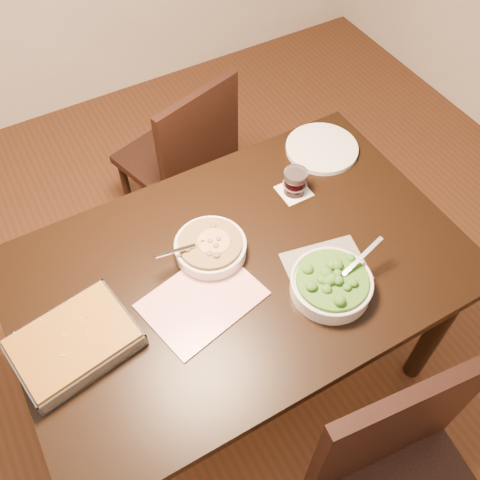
# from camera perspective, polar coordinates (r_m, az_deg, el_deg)

# --- Properties ---
(ground) EXTENTS (4.00, 4.00, 0.00)m
(ground) POSITION_cam_1_polar(r_m,az_deg,el_deg) (2.32, -0.02, -13.29)
(ground) COLOR #442913
(ground) RESTS_ON ground
(table) EXTENTS (1.40, 0.90, 0.75)m
(table) POSITION_cam_1_polar(r_m,az_deg,el_deg) (1.74, -0.02, -4.51)
(table) COLOR black
(table) RESTS_ON ground
(magazine_a) EXTENTS (0.38, 0.31, 0.01)m
(magazine_a) POSITION_cam_1_polar(r_m,az_deg,el_deg) (1.59, -4.05, -6.36)
(magazine_a) COLOR #C7384E
(magazine_a) RESTS_ON table
(magazine_b) EXTENTS (0.28, 0.22, 0.00)m
(magazine_b) POSITION_cam_1_polar(r_m,az_deg,el_deg) (1.68, 9.12, -2.79)
(magazine_b) COLOR #24252C
(magazine_b) RESTS_ON table
(coaster) EXTENTS (0.10, 0.10, 0.00)m
(coaster) POSITION_cam_1_polar(r_m,az_deg,el_deg) (1.86, 5.76, 5.20)
(coaster) COLOR white
(coaster) RESTS_ON table
(stew_bowl) EXTENTS (0.25, 0.23, 0.09)m
(stew_bowl) POSITION_cam_1_polar(r_m,az_deg,el_deg) (1.67, -3.17, -0.75)
(stew_bowl) COLOR silver
(stew_bowl) RESTS_ON table
(broccoli_bowl) EXTENTS (0.28, 0.25, 0.09)m
(broccoli_bowl) POSITION_cam_1_polar(r_m,az_deg,el_deg) (1.61, 9.71, -4.62)
(broccoli_bowl) COLOR silver
(broccoli_bowl) RESTS_ON table
(baking_dish) EXTENTS (0.36, 0.29, 0.06)m
(baking_dish) POSITION_cam_1_polar(r_m,az_deg,el_deg) (1.56, -17.25, -10.41)
(baking_dish) COLOR silver
(baking_dish) RESTS_ON table
(wine_tumbler) EXTENTS (0.08, 0.08, 0.09)m
(wine_tumbler) POSITION_cam_1_polar(r_m,az_deg,el_deg) (1.83, 5.89, 6.24)
(wine_tumbler) COLOR black
(wine_tumbler) RESTS_ON coaster
(dinner_plate) EXTENTS (0.27, 0.27, 0.02)m
(dinner_plate) POSITION_cam_1_polar(r_m,az_deg,el_deg) (2.02, 8.72, 9.64)
(dinner_plate) COLOR silver
(dinner_plate) RESTS_ON table
(chair_far) EXTENTS (0.51, 0.51, 0.88)m
(chair_far) POSITION_cam_1_polar(r_m,az_deg,el_deg) (2.37, -5.92, 8.91)
(chair_far) COLOR black
(chair_far) RESTS_ON ground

